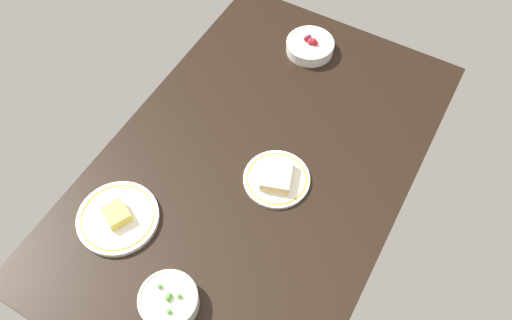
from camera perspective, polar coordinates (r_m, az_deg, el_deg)
The scene contains 5 objects.
dining_table at distance 147.86cm, azimuth 0.00°, elevation -0.84°, with size 129.29×81.82×4.00cm, color black.
plate_cheese at distance 141.38cm, azimuth -15.02°, elevation -6.12°, with size 21.68×21.68×4.54cm.
bowl_berries at distance 173.31cm, azimuth 5.99°, elevation 12.44°, with size 15.68×15.68×5.69cm.
plate_sandwich at distance 142.38cm, azimuth 2.30°, elevation -1.94°, with size 18.57×18.57×4.22cm.
bowl_peas at distance 128.48cm, azimuth -9.60°, elevation -15.06°, with size 14.38×14.38×5.76cm.
Camera 1 is at (68.17, 38.52, 127.43)cm, focal length 36.24 mm.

